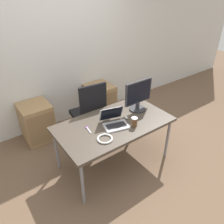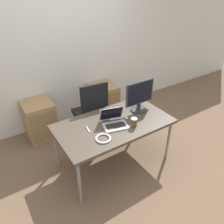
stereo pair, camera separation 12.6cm
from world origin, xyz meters
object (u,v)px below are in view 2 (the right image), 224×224
object	(u,v)px
mouse	(127,118)
cabinet_right	(103,101)
coffee_cup_white	(108,115)
office_chair	(91,117)
cable_coil	(103,138)
monitor	(139,96)
coffee_cup_brown	(134,122)
laptop_center	(114,122)
cabinet_left	(40,120)

from	to	relation	value
mouse	cabinet_right	bearing A→B (deg)	73.70
coffee_cup_white	mouse	bearing A→B (deg)	-39.56
cabinet_right	office_chair	bearing A→B (deg)	-137.06
coffee_cup_white	cable_coil	distance (m)	0.49
monitor	coffee_cup_brown	size ratio (longest dim) A/B	3.73
laptop_center	coffee_cup_brown	xyz separation A→B (m)	(0.20, -0.17, 0.01)
cabinet_left	cable_coil	distance (m)	1.56
cabinet_left	cable_coil	xyz separation A→B (m)	(0.40, -1.46, 0.39)
cabinet_left	laptop_center	size ratio (longest dim) A/B	1.73
office_chair	cabinet_right	xyz separation A→B (m)	(0.55, 0.51, -0.08)
laptop_center	coffee_cup_white	world-z (taller)	laptop_center
coffee_cup_white	monitor	bearing A→B (deg)	-7.96
cabinet_right	laptop_center	world-z (taller)	laptop_center
cabinet_right	laptop_center	xyz separation A→B (m)	(-0.59, -1.27, 0.43)
cabinet_left	monitor	world-z (taller)	monitor
cabinet_left	coffee_cup_brown	bearing A→B (deg)	-58.56
office_chair	coffee_cup_white	world-z (taller)	office_chair
mouse	coffee_cup_white	xyz separation A→B (m)	(-0.20, 0.17, 0.03)
laptop_center	office_chair	bearing A→B (deg)	86.95
cabinet_left	monitor	distance (m)	1.77
cabinet_right	monitor	xyz separation A→B (m)	(-0.07, -1.15, 0.61)
coffee_cup_brown	monitor	bearing A→B (deg)	42.79
cabinet_right	mouse	bearing A→B (deg)	-106.30
cable_coil	coffee_cup_white	bearing A→B (deg)	51.29
cabinet_right	mouse	world-z (taller)	mouse
coffee_cup_white	coffee_cup_brown	world-z (taller)	coffee_cup_brown
coffee_cup_white	coffee_cup_brown	distance (m)	0.41
monitor	coffee_cup_white	bearing A→B (deg)	172.04
cabinet_right	laptop_center	size ratio (longest dim) A/B	1.73
cabinet_left	coffee_cup_white	size ratio (longest dim) A/B	6.83
office_chair	monitor	bearing A→B (deg)	-53.13
coffee_cup_brown	cable_coil	xyz separation A→B (m)	(-0.48, -0.01, -0.05)
cabinet_left	cabinet_right	world-z (taller)	same
cabinet_right	coffee_cup_brown	xyz separation A→B (m)	(-0.39, -1.44, 0.44)
monitor	coffee_cup_white	size ratio (longest dim) A/B	4.88
mouse	coffee_cup_brown	bearing A→B (deg)	-97.21
office_chair	cable_coil	distance (m)	1.05
office_chair	coffee_cup_brown	bearing A→B (deg)	-80.31
coffee_cup_brown	cable_coil	size ratio (longest dim) A/B	0.64
cabinet_right	mouse	size ratio (longest dim) A/B	11.56
laptop_center	coffee_cup_brown	distance (m)	0.27
mouse	monitor	bearing A→B (deg)	18.65
cabinet_left	mouse	world-z (taller)	mouse
laptop_center	cabinet_right	bearing A→B (deg)	65.10
laptop_center	monitor	xyz separation A→B (m)	(0.52, 0.12, 0.18)
monitor	coffee_cup_white	world-z (taller)	monitor
cable_coil	office_chair	bearing A→B (deg)	71.12
mouse	cable_coil	size ratio (longest dim) A/B	0.29
cabinet_right	cable_coil	distance (m)	1.74
monitor	cable_coil	distance (m)	0.89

